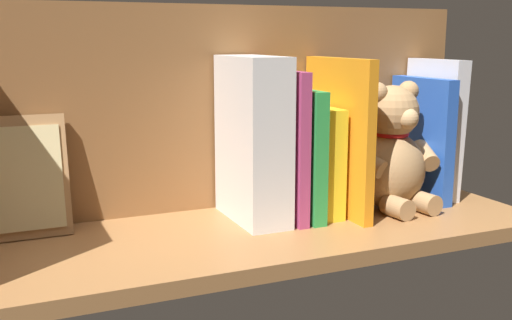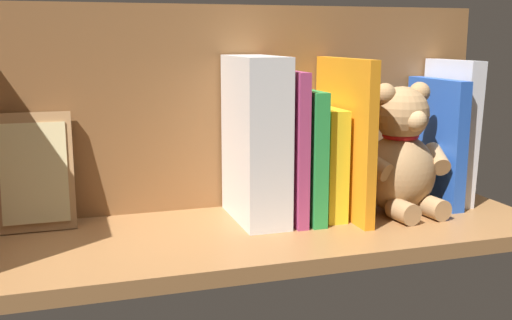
% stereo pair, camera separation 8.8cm
% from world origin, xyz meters
% --- Properties ---
extents(ground_plane, '(0.86, 0.30, 0.02)m').
position_xyz_m(ground_plane, '(0.00, 0.00, -0.01)').
color(ground_plane, '#9E6B3D').
extents(shelf_back_panel, '(0.86, 0.02, 0.32)m').
position_xyz_m(shelf_back_panel, '(0.00, -0.13, 0.16)').
color(shelf_back_panel, brown).
rests_on(shelf_back_panel, ground_plane).
extents(book_0, '(0.03, 0.13, 0.24)m').
position_xyz_m(book_0, '(-0.36, -0.05, 0.12)').
color(book_0, silver).
rests_on(book_0, ground_plane).
extents(book_1, '(0.02, 0.15, 0.21)m').
position_xyz_m(book_1, '(-0.33, -0.04, 0.10)').
color(book_1, blue).
rests_on(book_1, ground_plane).
extents(teddy_bear, '(0.17, 0.14, 0.20)m').
position_xyz_m(teddy_bear, '(-0.24, -0.01, 0.09)').
color(teddy_bear, tan).
rests_on(teddy_bear, ground_plane).
extents(book_2, '(0.02, 0.19, 0.24)m').
position_xyz_m(book_2, '(-0.15, -0.02, 0.12)').
color(book_2, orange).
rests_on(book_2, ground_plane).
extents(book_3, '(0.03, 0.15, 0.17)m').
position_xyz_m(book_3, '(-0.12, -0.04, 0.08)').
color(book_3, yellow).
rests_on(book_3, ground_plane).
extents(book_4, '(0.02, 0.16, 0.20)m').
position_xyz_m(book_4, '(-0.09, -0.04, 0.10)').
color(book_4, green).
rests_on(book_4, ground_plane).
extents(book_5, '(0.02, 0.16, 0.22)m').
position_xyz_m(book_5, '(-0.06, -0.04, 0.11)').
color(book_5, '#B23F72').
rests_on(book_5, ground_plane).
extents(dictionary_thick_white, '(0.06, 0.15, 0.25)m').
position_xyz_m(dictionary_thick_white, '(-0.01, -0.04, 0.12)').
color(dictionary_thick_white, white).
rests_on(dictionary_thick_white, ground_plane).
extents(picture_frame_leaning, '(0.11, 0.05, 0.17)m').
position_xyz_m(picture_frame_leaning, '(0.30, -0.09, 0.08)').
color(picture_frame_leaning, '#A87A4C').
rests_on(picture_frame_leaning, ground_plane).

